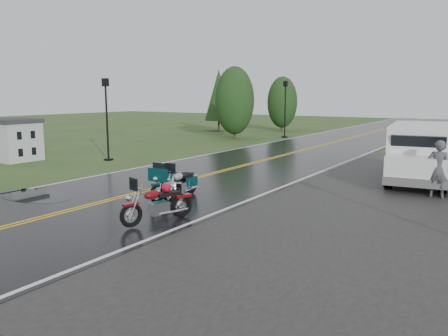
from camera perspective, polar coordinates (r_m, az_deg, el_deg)
name	(u,v)px	position (r m, az deg, el deg)	size (l,w,h in m)	color
ground	(122,198)	(15.09, -13.20, -3.83)	(120.00, 120.00, 0.00)	#2D471E
road	(263,161)	(23.00, 5.14, 0.95)	(8.00, 100.00, 0.04)	black
house_left	(12,98)	(25.35, -25.95, 8.28)	(8.60, 8.60, 6.60)	#A8AAAD
motorcycle_red	(131,206)	(11.40, -12.08, -4.83)	(0.78, 2.14, 1.26)	#5F0A0F
motorcycle_teal	(157,185)	(13.72, -8.74, -2.26)	(0.79, 2.18, 1.29)	#043331
motorcycle_silver	(169,186)	(13.70, -7.22, -2.32)	(0.77, 2.12, 1.25)	#94969A
van_white	(390,158)	(17.01, 20.85, 1.27)	(2.22, 5.93, 2.33)	silver
person_at_van	(438,170)	(16.13, 26.18, -0.21)	(0.71, 0.46, 1.93)	#47474B
lamp_post_near_left	(107,119)	(23.77, -15.05, 6.15)	(0.37, 0.37, 4.33)	black
lamp_post_far_left	(285,109)	(36.00, 7.99, 7.61)	(0.39, 0.39, 4.61)	black
tree_left_mid	(235,108)	(34.75, 1.40, 7.83)	(3.10, 3.10, 4.85)	#1E3D19
tree_left_far	(282,108)	(42.95, 7.60, 7.80)	(2.90, 2.90, 4.46)	#1E3D19
pine_left_far	(219,101)	(42.76, -0.69, 8.73)	(2.75, 2.75, 5.73)	#1E3D19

